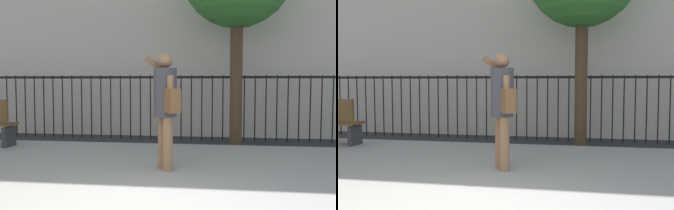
# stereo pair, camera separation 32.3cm
# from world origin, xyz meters

# --- Properties ---
(sidewalk) EXTENTS (28.00, 4.40, 0.15)m
(sidewalk) POSITION_xyz_m (0.00, 2.20, 0.07)
(sidewalk) COLOR gray
(sidewalk) RESTS_ON ground
(iron_fence) EXTENTS (12.03, 0.04, 1.60)m
(iron_fence) POSITION_xyz_m (0.00, 5.90, 1.02)
(iron_fence) COLOR black
(iron_fence) RESTS_ON ground
(pedestrian_on_phone) EXTENTS (0.60, 0.72, 1.73)m
(pedestrian_on_phone) POSITION_xyz_m (0.04, 2.09, 1.16)
(pedestrian_on_phone) COLOR #936B4C
(pedestrian_on_phone) RESTS_ON sidewalk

